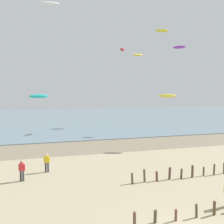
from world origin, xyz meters
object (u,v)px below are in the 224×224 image
Objects in this scene: kite_aloft_10 at (179,47)px; kite_aloft_2 at (122,50)px; kite_aloft_3 at (167,96)px; kite_aloft_8 at (138,55)px; person_by_waterline at (47,162)px; kite_aloft_0 at (49,3)px; kite_aloft_6 at (39,96)px; kite_aloft_7 at (162,31)px; person_mid_beach at (22,170)px.

kite_aloft_2 is at bearing -165.90° from kite_aloft_10.
kite_aloft_3 is 17.13m from kite_aloft_10.
person_by_waterline is at bearing 45.84° from kite_aloft_8.
kite_aloft_0 is 1.35× the size of kite_aloft_3.
kite_aloft_10 reaches higher than person_by_waterline.
kite_aloft_0 is 1.57× the size of kite_aloft_6.
kite_aloft_10 reaches higher than kite_aloft_8.
kite_aloft_6 is 32.66m from kite_aloft_8.
kite_aloft_0 is 22.48m from kite_aloft_8.
kite_aloft_6 is 0.67× the size of kite_aloft_7.
person_by_waterline is 0.73× the size of kite_aloft_3.
kite_aloft_7 is (11.51, 24.17, 14.29)m from kite_aloft_3.
kite_aloft_2 is at bearing 57.37° from person_by_waterline.
person_mid_beach is at bearing 44.95° from kite_aloft_8.
kite_aloft_3 is 1.17× the size of kite_aloft_6.
person_by_waterline is 7.72m from kite_aloft_6.
kite_aloft_0 is (3.49, 19.75, 19.76)m from person_mid_beach.
kite_aloft_6 is (1.54, 6.83, 5.89)m from person_mid_beach.
kite_aloft_2 is 0.88× the size of kite_aloft_7.
person_mid_beach is 9.15m from kite_aloft_6.
kite_aloft_10 is at bearing 39.67° from kite_aloft_6.
kite_aloft_7 reaches higher than kite_aloft_8.
kite_aloft_3 is 0.89× the size of kite_aloft_8.
person_mid_beach is at bearing 88.52° from kite_aloft_0.
kite_aloft_0 is 28.56m from kite_aloft_7.
kite_aloft_10 reaches higher than kite_aloft_6.
kite_aloft_2 is (17.32, 25.72, 14.34)m from person_mid_beach.
person_mid_beach is 0.54× the size of kite_aloft_0.
kite_aloft_8 is (-6.65, -1.92, -5.92)m from kite_aloft_7.
kite_aloft_8 is 1.15× the size of kite_aloft_10.
kite_aloft_3 is (0.25, -17.46, -8.51)m from kite_aloft_2.
kite_aloft_2 is 10.53m from kite_aloft_10.
kite_aloft_10 is (8.75, 12.00, 8.53)m from kite_aloft_3.
kite_aloft_8 reaches higher than kite_aloft_3.
kite_aloft_6 is at bearing 49.33° from kite_aloft_7.
kite_aloft_3 is at bearing 25.18° from person_mid_beach.
kite_aloft_10 reaches higher than person_mid_beach.
kite_aloft_6 is 40.21m from kite_aloft_7.
kite_aloft_6 is at bearing 77.33° from person_mid_beach.
kite_aloft_10 is at bearing 76.68° from kite_aloft_2.
kite_aloft_3 is (15.51, 6.38, 5.83)m from person_by_waterline.
kite_aloft_7 is at bearing -97.87° from kite_aloft_3.
person_by_waterline is (2.06, 1.88, 0.00)m from person_mid_beach.
kite_aloft_6 is at bearing 22.67° from kite_aloft_3.
person_by_waterline is at bearing -97.56° from kite_aloft_10.
kite_aloft_7 is at bearing 54.13° from kite_aloft_6.
kite_aloft_8 is (5.11, 4.80, -0.14)m from kite_aloft_2.
kite_aloft_6 is at bearing -22.01° from kite_aloft_2.
person_by_waterline is 0.57× the size of kite_aloft_7.
kite_aloft_0 is at bearing 20.88° from kite_aloft_8.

